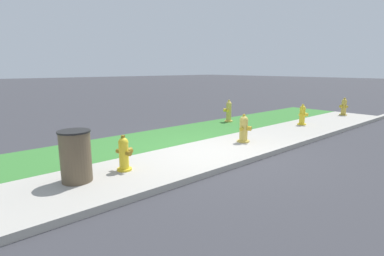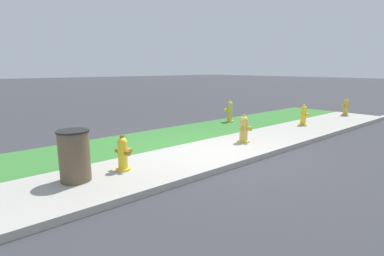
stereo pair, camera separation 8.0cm
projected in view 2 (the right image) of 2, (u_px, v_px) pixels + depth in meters
name	position (u px, v px, depth m)	size (l,w,h in m)	color
ground_plane	(210.00, 152.00, 7.04)	(120.00, 120.00, 0.00)	#38383D
sidewalk_pavement	(210.00, 152.00, 7.04)	(18.00, 1.97, 0.01)	#ADA89E
grass_verge	(160.00, 137.00, 8.53)	(18.00, 2.08, 0.01)	#387A33
street_curb	(246.00, 160.00, 6.24)	(18.00, 0.16, 0.12)	#ADA89E
fire_hydrant_at_driveway	(230.00, 111.00, 10.95)	(0.37, 0.35, 0.80)	gold
fire_hydrant_by_grass_verge	(346.00, 107.00, 12.41)	(0.36, 0.38, 0.74)	gold
fire_hydrant_mid_block	(123.00, 154.00, 5.74)	(0.34, 0.37, 0.70)	yellow
fire_hydrant_across_street	(244.00, 129.00, 7.92)	(0.40, 0.38, 0.76)	gold
fire_hydrant_near_corner	(304.00, 115.00, 10.31)	(0.37, 0.34, 0.73)	yellow
trash_bin	(74.00, 156.00, 5.17)	(0.54, 0.54, 0.91)	brown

